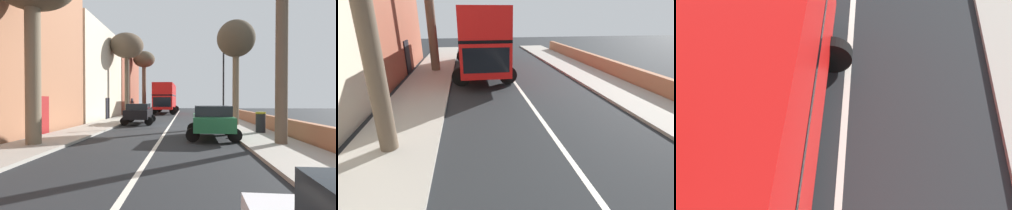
% 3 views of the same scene
% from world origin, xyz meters
% --- Properties ---
extents(double_decker_bus, '(3.60, 10.20, 4.06)m').
position_xyz_m(double_decker_bus, '(-1.70, 17.77, 2.35)').
color(double_decker_bus, red).
rests_on(double_decker_bus, ground).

